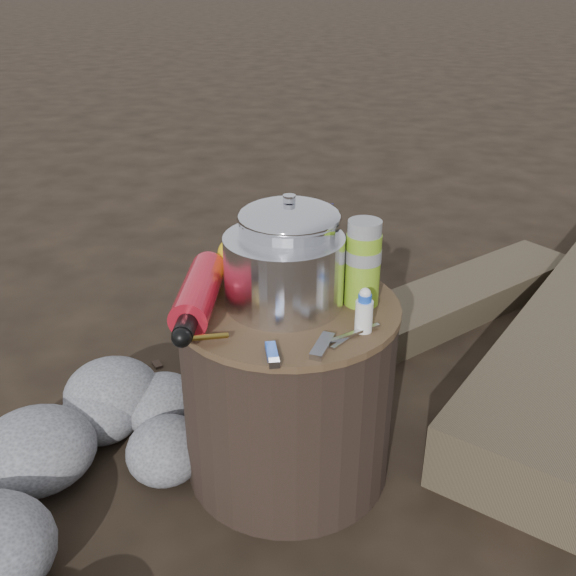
# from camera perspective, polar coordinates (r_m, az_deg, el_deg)

# --- Properties ---
(ground) EXTENTS (60.00, 60.00, 0.00)m
(ground) POSITION_cam_1_polar(r_m,az_deg,el_deg) (1.65, 0.00, -15.08)
(ground) COLOR black
(ground) RESTS_ON ground
(stump) EXTENTS (0.48, 0.48, 0.44)m
(stump) POSITION_cam_1_polar(r_m,az_deg,el_deg) (1.51, 0.00, -8.83)
(stump) COLOR black
(stump) RESTS_ON ground
(rock_ring) EXTENTS (0.44, 0.96, 0.19)m
(rock_ring) POSITION_cam_1_polar(r_m,az_deg,el_deg) (1.50, -17.67, -17.08)
(rock_ring) COLOR slate
(rock_ring) RESTS_ON ground
(log_small) EXTENTS (1.07, 1.03, 0.10)m
(log_small) POSITION_cam_1_polar(r_m,az_deg,el_deg) (2.27, 12.97, -1.59)
(log_small) COLOR #443A2A
(log_small) RESTS_ON ground
(foil_windscreen) EXTENTS (0.25, 0.25, 0.15)m
(foil_windscreen) POSITION_cam_1_polar(r_m,az_deg,el_deg) (1.37, -0.35, 1.51)
(foil_windscreen) COLOR silver
(foil_windscreen) RESTS_ON stump
(camping_pot) EXTENTS (0.21, 0.21, 0.21)m
(camping_pot) POSITION_cam_1_polar(r_m,az_deg,el_deg) (1.40, 0.11, 3.44)
(camping_pot) COLOR silver
(camping_pot) RESTS_ON stump
(fuel_bottle) EXTENTS (0.10, 0.33, 0.08)m
(fuel_bottle) POSITION_cam_1_polar(r_m,az_deg,el_deg) (1.37, -7.80, -0.47)
(fuel_bottle) COLOR red
(fuel_bottle) RESTS_ON stump
(thermos) EXTENTS (0.07, 0.07, 0.18)m
(thermos) POSITION_cam_1_polar(r_m,az_deg,el_deg) (1.37, 6.55, 2.14)
(thermos) COLOR #79A921
(thermos) RESTS_ON stump
(travel_mug) EXTENTS (0.07, 0.07, 0.11)m
(travel_mug) POSITION_cam_1_polar(r_m,az_deg,el_deg) (1.49, 6.36, 2.52)
(travel_mug) COLOR black
(travel_mug) RESTS_ON stump
(stuff_sack) EXTENTS (0.16, 0.13, 0.11)m
(stuff_sack) POSITION_cam_1_polar(r_m,az_deg,el_deg) (1.51, -3.25, 2.93)
(stuff_sack) COLOR yellow
(stuff_sack) RESTS_ON stump
(food_pouch) EXTENTS (0.12, 0.04, 0.16)m
(food_pouch) POSITION_cam_1_polar(r_m,az_deg,el_deg) (1.54, 1.52, 4.59)
(food_pouch) COLOR #141158
(food_pouch) RESTS_ON stump
(lighter) EXTENTS (0.04, 0.08, 0.01)m
(lighter) POSITION_cam_1_polar(r_m,az_deg,el_deg) (1.22, -1.43, -5.59)
(lighter) COLOR blue
(lighter) RESTS_ON stump
(multitool) EXTENTS (0.04, 0.09, 0.01)m
(multitool) POSITION_cam_1_polar(r_m,az_deg,el_deg) (1.24, 3.02, -5.08)
(multitool) COLOR #A9A9AD
(multitool) RESTS_ON stump
(pot_grabber) EXTENTS (0.10, 0.11, 0.01)m
(pot_grabber) POSITION_cam_1_polar(r_m,az_deg,el_deg) (1.28, 5.44, -4.09)
(pot_grabber) COLOR #A9A9AD
(pot_grabber) RESTS_ON stump
(squeeze_bottle) EXTENTS (0.03, 0.03, 0.08)m
(squeeze_bottle) POSITION_cam_1_polar(r_m,az_deg,el_deg) (1.29, 6.65, -2.12)
(squeeze_bottle) COLOR white
(squeeze_bottle) RESTS_ON stump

